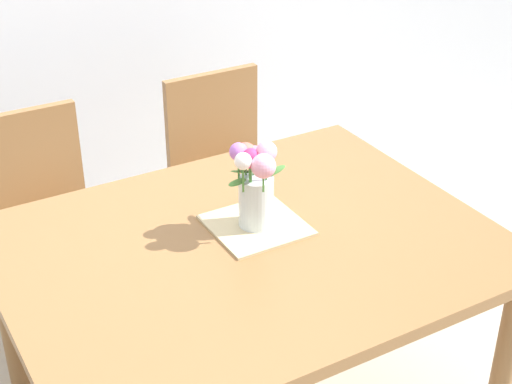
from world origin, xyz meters
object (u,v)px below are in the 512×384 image
Objects in this scene: chair_left at (40,214)px; flower_vase at (255,180)px; dining_table at (249,267)px; chair_right at (225,166)px.

chair_left is 1.04m from flower_vase.
chair_left reaches higher than dining_table.
chair_left is 3.15× the size of flower_vase.
chair_right is (0.40, 0.90, -0.16)m from dining_table.
dining_table is at bearing -133.19° from flower_vase.
chair_right reaches higher than dining_table.
flower_vase is (0.06, 0.06, 0.25)m from dining_table.
chair_left is at bearing 0.00° from chair_right.
flower_vase is (-0.34, -0.84, 0.41)m from chair_right.
dining_table is 1.00m from chair_right.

